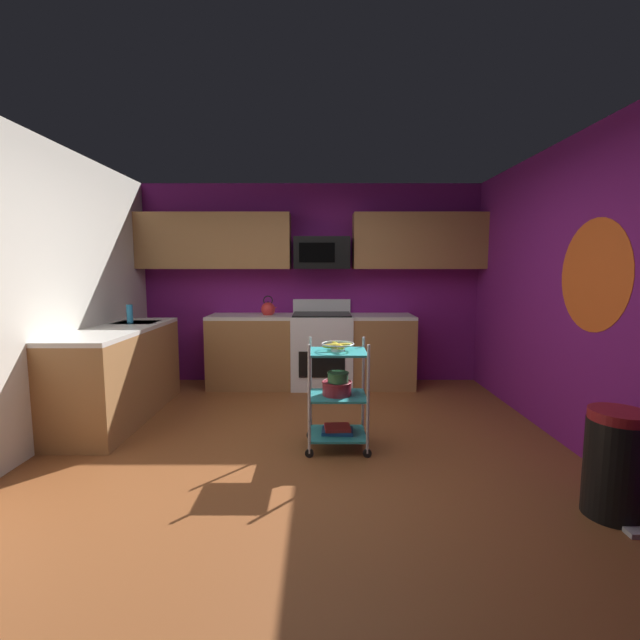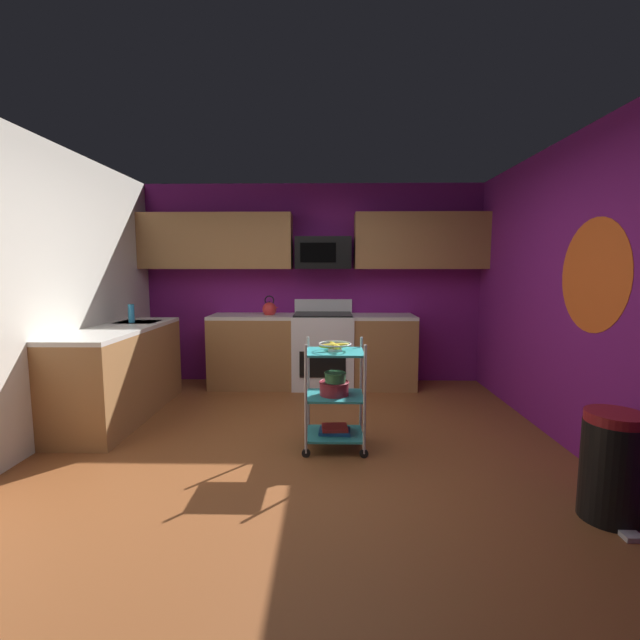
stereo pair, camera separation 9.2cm
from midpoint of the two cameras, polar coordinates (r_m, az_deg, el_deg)
floor at (r=3.73m, az=-2.80°, el=-17.40°), size 4.40×4.80×0.04m
wall_back at (r=5.83m, az=-1.82°, el=4.72°), size 4.52×0.06×2.60m
wall_left at (r=4.16m, az=-35.36°, el=2.70°), size 0.06×4.80×2.60m
wall_right at (r=3.98m, az=31.11°, el=2.85°), size 0.06×4.80×2.60m
wall_flower_decal at (r=3.91m, az=31.29°, el=4.99°), size 0.00×0.87×0.87m
counter_run at (r=5.19m, az=-10.89°, el=-4.95°), size 3.49×2.42×0.92m
oven_range at (r=5.60m, az=-0.49°, el=-3.84°), size 0.76×0.65×1.10m
upper_cabinets at (r=5.65m, az=-2.20°, el=10.23°), size 4.40×0.33×0.70m
microwave at (r=5.61m, az=-0.51°, el=8.73°), size 0.70×0.39×0.40m
rolling_cart at (r=3.69m, az=1.33°, el=-9.83°), size 0.53×0.41×0.91m
fruit_bowl at (r=3.59m, az=1.35°, el=-3.33°), size 0.27×0.27×0.07m
mixing_bowl_large at (r=3.67m, az=1.24°, el=-8.83°), size 0.25×0.25×0.11m
mixing_bowl_small at (r=3.62m, az=1.39°, el=-7.42°), size 0.18×0.18×0.08m
book_stack at (r=3.78m, az=1.32°, el=-14.10°), size 0.27×0.19×0.06m
kettle at (r=5.57m, az=-7.50°, el=1.44°), size 0.21×0.18×0.26m
dish_soap_bottle at (r=5.13m, az=-24.31°, el=0.72°), size 0.06×0.06×0.20m
trash_can at (r=3.28m, az=33.18°, el=-15.38°), size 0.34×0.42×0.66m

